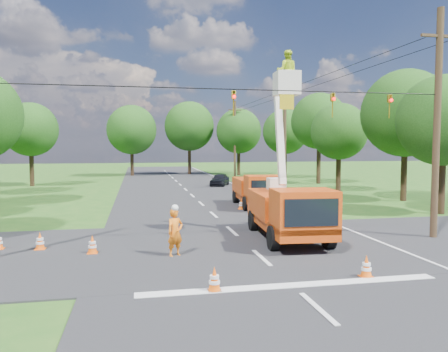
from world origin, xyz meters
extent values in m
plane|color=#235319|center=(0.00, 20.00, 0.00)|extent=(140.00, 140.00, 0.00)
cube|color=black|center=(0.00, 20.00, 0.00)|extent=(12.00, 100.00, 0.06)
cube|color=black|center=(0.00, 2.00, 0.00)|extent=(56.00, 10.00, 0.07)
cube|color=silver|center=(0.00, -3.20, 0.00)|extent=(9.00, 0.45, 0.02)
cube|color=silver|center=(5.60, 20.00, 0.00)|extent=(0.12, 90.00, 0.02)
cube|color=#C4440D|center=(2.05, 3.03, 0.77)|extent=(2.79, 6.55, 0.48)
cube|color=#C4440D|center=(1.89, 0.75, 1.60)|extent=(2.47, 1.97, 1.60)
cube|color=black|center=(1.83, -0.16, 1.65)|extent=(2.03, 0.21, 1.01)
cube|color=#C4440D|center=(2.11, 3.89, 1.44)|extent=(2.78, 4.11, 1.07)
cylinder|color=black|center=(0.79, 1.09, 0.49)|extent=(0.41, 1.00, 0.98)
cylinder|color=black|center=(3.03, 0.93, 0.49)|extent=(0.41, 1.00, 0.98)
cylinder|color=black|center=(1.07, 5.14, 0.49)|extent=(0.41, 1.00, 0.98)
cylinder|color=black|center=(3.31, 4.98, 0.49)|extent=(0.41, 1.00, 0.98)
cube|color=silver|center=(2.19, 5.06, 2.24)|extent=(0.85, 0.85, 0.59)
cube|color=silver|center=(2.15, 4.47, 4.59)|extent=(0.40, 1.44, 4.63)
cube|color=silver|center=(2.07, 3.35, 6.78)|extent=(1.08, 1.08, 1.01)
imported|color=#C6E526|center=(2.07, 3.35, 7.31)|extent=(1.05, 0.92, 1.81)
cube|color=#C4440D|center=(3.42, 13.19, 0.71)|extent=(2.47, 6.04, 0.45)
cube|color=#C4440D|center=(3.32, 11.06, 1.49)|extent=(2.26, 1.79, 1.49)
cube|color=black|center=(3.27, 10.22, 1.54)|extent=(1.88, 0.15, 0.94)
cube|color=#C4440D|center=(3.46, 13.98, 1.34)|extent=(2.51, 3.78, 0.99)
cylinder|color=black|center=(2.29, 11.36, 0.46)|extent=(0.36, 0.93, 0.91)
cylinder|color=black|center=(4.37, 11.25, 0.46)|extent=(0.36, 0.93, 0.91)
cylinder|color=black|center=(2.47, 15.12, 0.46)|extent=(0.36, 0.93, 0.91)
cylinder|color=black|center=(4.55, 15.01, 0.46)|extent=(0.36, 0.93, 0.91)
imported|color=#D84F12|center=(-3.03, 0.95, 0.89)|extent=(0.78, 0.69, 1.78)
imported|color=black|center=(3.88, 28.51, 0.63)|extent=(2.83, 3.95, 1.25)
cone|color=#FF5D0D|center=(-2.30, -3.20, 0.38)|extent=(0.36, 0.36, 0.70)
cube|color=#FF5D0D|center=(-2.30, -3.20, 0.04)|extent=(0.38, 0.38, 0.04)
cylinder|color=white|center=(-2.30, -3.20, 0.44)|extent=(0.26, 0.26, 0.09)
cylinder|color=white|center=(-2.30, -3.20, 0.29)|extent=(0.31, 0.31, 0.09)
cone|color=#FF5D0D|center=(2.53, -2.84, 0.38)|extent=(0.36, 0.36, 0.70)
cube|color=#FF5D0D|center=(2.53, -2.84, 0.04)|extent=(0.38, 0.38, 0.04)
cylinder|color=white|center=(2.53, -2.84, 0.44)|extent=(0.26, 0.26, 0.09)
cylinder|color=white|center=(2.53, -2.84, 0.29)|extent=(0.31, 0.31, 0.09)
cone|color=#FF5D0D|center=(2.52, 7.75, 0.38)|extent=(0.36, 0.36, 0.70)
cube|color=#FF5D0D|center=(2.52, 7.75, 0.04)|extent=(0.38, 0.38, 0.04)
cylinder|color=white|center=(2.52, 7.75, 0.44)|extent=(0.26, 0.26, 0.09)
cylinder|color=white|center=(2.52, 7.75, 0.29)|extent=(0.31, 0.31, 0.09)
cone|color=#FF5D0D|center=(2.13, 11.93, 0.38)|extent=(0.36, 0.36, 0.70)
cube|color=#FF5D0D|center=(2.13, 11.93, 0.04)|extent=(0.38, 0.38, 0.04)
cylinder|color=white|center=(2.13, 11.93, 0.44)|extent=(0.26, 0.26, 0.09)
cylinder|color=white|center=(2.13, 11.93, 0.29)|extent=(0.31, 0.31, 0.09)
cone|color=#FF5D0D|center=(-6.06, 1.93, 0.38)|extent=(0.36, 0.36, 0.70)
cube|color=#FF5D0D|center=(-6.06, 1.93, 0.04)|extent=(0.38, 0.38, 0.04)
cylinder|color=white|center=(-6.06, 1.93, 0.44)|extent=(0.26, 0.26, 0.09)
cylinder|color=white|center=(-6.06, 1.93, 0.29)|extent=(0.31, 0.31, 0.09)
cone|color=#FF5D0D|center=(-8.13, 2.97, 0.38)|extent=(0.36, 0.36, 0.70)
cube|color=#FF5D0D|center=(-8.13, 2.97, 0.04)|extent=(0.38, 0.38, 0.04)
cylinder|color=white|center=(-8.13, 2.97, 0.44)|extent=(0.26, 0.26, 0.09)
cylinder|color=white|center=(-8.13, 2.97, 0.29)|extent=(0.31, 0.31, 0.09)
cone|color=#FF5D0D|center=(3.24, 15.95, 0.38)|extent=(0.36, 0.36, 0.70)
cube|color=#FF5D0D|center=(3.24, 15.95, 0.04)|extent=(0.38, 0.38, 0.04)
cylinder|color=white|center=(3.24, 15.95, 0.44)|extent=(0.26, 0.26, 0.09)
cylinder|color=white|center=(3.24, 15.95, 0.29)|extent=(0.31, 0.31, 0.09)
cylinder|color=#4C3823|center=(8.50, 2.00, 5.00)|extent=(0.30, 0.30, 10.00)
cube|color=#4C3823|center=(8.50, 2.00, 8.80)|extent=(1.80, 0.12, 0.12)
cylinder|color=#4C3823|center=(8.50, 22.00, 5.00)|extent=(0.30, 0.30, 10.00)
cube|color=#4C3823|center=(8.50, 22.00, 8.80)|extent=(1.80, 0.12, 0.12)
cylinder|color=#4C3823|center=(8.50, 42.00, 5.00)|extent=(0.30, 0.30, 10.00)
cube|color=#4C3823|center=(8.50, 42.00, 8.80)|extent=(1.80, 0.12, 0.12)
cylinder|color=black|center=(-0.50, 2.00, 6.30)|extent=(18.00, 0.04, 0.04)
cube|color=#B59B15|center=(1.60, 2.00, 5.85)|extent=(0.60, 0.05, 0.60)
imported|color=#B59B15|center=(-0.60, 2.00, 5.75)|extent=(0.16, 0.20, 1.00)
sphere|color=#FF0C0C|center=(-0.60, 1.88, 6.00)|extent=(0.14, 0.14, 0.14)
imported|color=#B59B15|center=(3.60, 2.00, 5.75)|extent=(0.16, 0.20, 1.00)
sphere|color=#FF0C0C|center=(3.60, 1.88, 6.00)|extent=(0.14, 0.14, 0.14)
imported|color=#B59B15|center=(6.20, 2.00, 5.75)|extent=(0.16, 0.20, 1.00)
sphere|color=#FF0C0C|center=(6.20, 1.88, 6.00)|extent=(0.14, 0.14, 0.14)
cylinder|color=#382616|center=(-14.80, 32.00, 2.02)|extent=(0.44, 0.44, 4.05)
sphere|color=#1B4412|center=(-14.80, 32.00, 5.70)|extent=(5.40, 5.40, 5.40)
cylinder|color=#382616|center=(13.50, 8.00, 1.98)|extent=(0.44, 0.44, 3.96)
sphere|color=#1B4412|center=(13.50, 8.00, 5.58)|extent=(5.40, 5.40, 5.40)
cylinder|color=#382616|center=(15.00, 14.00, 2.29)|extent=(0.44, 0.44, 4.58)
sphere|color=#1B4412|center=(15.00, 14.00, 6.45)|extent=(6.40, 6.40, 6.40)
cylinder|color=#382616|center=(13.20, 21.00, 1.89)|extent=(0.44, 0.44, 3.78)
sphere|color=#1B4412|center=(13.20, 21.00, 5.33)|extent=(5.00, 5.00, 5.00)
cylinder|color=#382616|center=(14.80, 29.00, 2.38)|extent=(0.44, 0.44, 4.75)
sphere|color=#1B4412|center=(14.80, 29.00, 6.70)|extent=(6.00, 6.00, 6.00)
cylinder|color=#382616|center=(13.80, 37.00, 2.07)|extent=(0.44, 0.44, 4.14)
sphere|color=#1B4412|center=(13.80, 37.00, 5.83)|extent=(5.60, 5.60, 5.60)
cylinder|color=#382616|center=(-5.00, 45.00, 2.20)|extent=(0.44, 0.44, 4.40)
sphere|color=#1B4412|center=(-5.00, 45.00, 6.20)|extent=(6.60, 6.60, 6.60)
cylinder|color=#382616|center=(3.00, 47.00, 2.42)|extent=(0.44, 0.44, 4.84)
sphere|color=#1B4412|center=(3.00, 47.00, 6.82)|extent=(7.00, 7.00, 7.00)
cylinder|color=#382616|center=(9.50, 44.00, 2.16)|extent=(0.44, 0.44, 4.31)
sphere|color=#1B4412|center=(9.50, 44.00, 6.08)|extent=(6.20, 6.20, 6.20)
camera|label=1|loc=(-4.38, -14.94, 4.09)|focal=35.00mm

